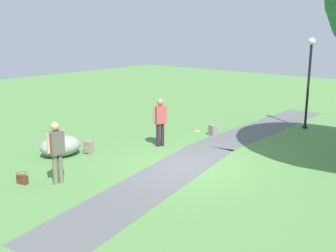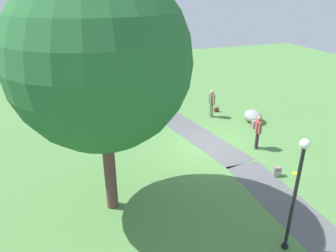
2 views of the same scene
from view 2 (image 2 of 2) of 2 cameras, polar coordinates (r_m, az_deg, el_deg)
name	(u,v)px [view 2 (image 2 of 2)]	position (r m, az deg, el deg)	size (l,w,h in m)	color
ground_plane	(207,147)	(15.53, 7.11, -3.72)	(48.00, 48.00, 0.00)	#518342
footpath_segment_near	(306,223)	(11.81, 23.64, -15.77)	(8.02, 1.71, 0.01)	#57585A
footpath_segment_mid	(191,131)	(17.09, 4.23, -0.89)	(8.16, 3.02, 0.01)	#57585A
footpath_segment_far	(118,94)	(23.16, -8.97, 5.65)	(7.90, 4.94, 0.01)	#57585A
large_shade_tree	(100,61)	(9.54, -12.14, 11.49)	(5.43, 5.43, 7.92)	brown
lamp_post	(297,185)	(9.38, 22.24, -9.84)	(0.28, 0.28, 3.62)	black
lawn_boulder	(253,116)	(18.78, 15.12, 1.74)	(1.53, 1.31, 0.65)	gray
woman_with_handbag	(212,101)	(18.76, 7.93, 4.41)	(0.52, 0.26, 1.66)	#676C52
man_near_boulder	(258,130)	(15.45, 15.97, -0.69)	(0.48, 0.37, 1.66)	#311B2D
handbag_on_grass	(216,109)	(19.88, 8.72, 2.98)	(0.33, 0.34, 0.31)	maroon
backpack_by_boulder	(254,124)	(18.01, 15.25, 0.30)	(0.30, 0.31, 0.40)	gray
spare_backpack_on_lawn	(277,172)	(13.84, 19.12, -7.78)	(0.32, 0.33, 0.40)	gray
frisbee_on_grass	(295,173)	(14.34, 21.95, -7.94)	(0.22, 0.22, 0.02)	yellow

